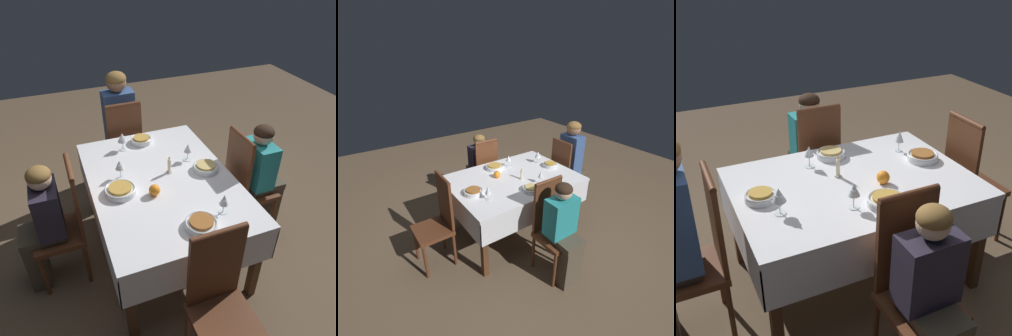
{
  "view_description": "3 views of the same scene",
  "coord_description": "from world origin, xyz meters",
  "views": [
    {
      "loc": [
        1.87,
        -0.67,
        2.23
      ],
      "look_at": [
        0.04,
        0.03,
        0.86
      ],
      "focal_mm": 35.0,
      "sensor_mm": 36.0,
      "label": 1
    },
    {
      "loc": [
        1.63,
        2.23,
        2.19
      ],
      "look_at": [
        0.07,
        -0.03,
        0.88
      ],
      "focal_mm": 28.0,
      "sensor_mm": 36.0,
      "label": 2
    },
    {
      "loc": [
        -1.03,
        -2.05,
        2.02
      ],
      "look_at": [
        -0.05,
        0.02,
        0.83
      ],
      "focal_mm": 45.0,
      "sensor_mm": 36.0,
      "label": 3
    }
  ],
  "objects": [
    {
      "name": "wine_glass_north",
      "position": [
        -0.18,
        0.29,
        0.85
      ],
      "size": [
        0.07,
        0.07,
        0.15
      ],
      "color": "white",
      "rests_on": "dining_table"
    },
    {
      "name": "orange_fruit",
      "position": [
        0.15,
        -0.11,
        0.78
      ],
      "size": [
        0.08,
        0.08,
        0.08
      ],
      "primitive_type": "sphere",
      "color": "orange",
      "rests_on": "dining_table"
    },
    {
      "name": "chair_north",
      "position": [
        0.04,
        0.74,
        0.54
      ],
      "size": [
        0.37,
        0.37,
        1.02
      ],
      "rotation": [
        0.0,
        0.0,
        3.14
      ],
      "color": "#562D19",
      "rests_on": "ground_plane"
    },
    {
      "name": "bowl_west",
      "position": [
        -0.58,
        0.02,
        0.77
      ],
      "size": [
        0.19,
        0.19,
        0.06
      ],
      "color": "silver",
      "rests_on": "dining_table"
    },
    {
      "name": "person_child_dark",
      "position": [
        -0.03,
        -0.9,
        0.57
      ],
      "size": [
        0.3,
        0.33,
        1.04
      ],
      "color": "#4C4233",
      "rests_on": "ground_plane"
    },
    {
      "name": "ground_plane",
      "position": [
        0.0,
        0.0,
        0.0
      ],
      "size": [
        8.0,
        8.0,
        0.0
      ],
      "primitive_type": "plane",
      "color": "brown"
    },
    {
      "name": "dining_table",
      "position": [
        0.0,
        0.0,
        0.65
      ],
      "size": [
        1.49,
        1.06,
        0.74
      ],
      "color": "silver",
      "rests_on": "ground_plane"
    },
    {
      "name": "candle_centerpiece",
      "position": [
        -0.06,
        0.09,
        0.8
      ],
      "size": [
        0.05,
        0.05,
        0.15
      ],
      "color": "beige",
      "rests_on": "dining_table"
    },
    {
      "name": "wine_glass_south",
      "position": [
        -0.14,
        -0.28,
        0.85
      ],
      "size": [
        0.07,
        0.07,
        0.16
      ],
      "color": "white",
      "rests_on": "dining_table"
    },
    {
      "name": "chair_west",
      "position": [
        -0.95,
        -0.06,
        0.54
      ],
      "size": [
        0.37,
        0.37,
        1.02
      ],
      "rotation": [
        0.0,
        0.0,
        -1.57
      ],
      "color": "#562D19",
      "rests_on": "ground_plane"
    },
    {
      "name": "person_adult_denim",
      "position": [
        -1.1,
        -0.06,
        0.7
      ],
      "size": [
        0.34,
        0.3,
        1.25
      ],
      "rotation": [
        0.0,
        0.0,
        -1.57
      ],
      "color": "#4C4233",
      "rests_on": "ground_plane"
    },
    {
      "name": "chair_south",
      "position": [
        -0.03,
        -0.74,
        0.54
      ],
      "size": [
        0.37,
        0.37,
        1.02
      ],
      "color": "#562D19",
      "rests_on": "ground_plane"
    },
    {
      "name": "bowl_north",
      "position": [
        0.01,
        0.36,
        0.77
      ],
      "size": [
        0.2,
        0.2,
        0.06
      ],
      "color": "silver",
      "rests_on": "dining_table"
    },
    {
      "name": "wine_glass_east",
      "position": [
        0.49,
        0.25,
        0.85
      ],
      "size": [
        0.06,
        0.06,
        0.15
      ],
      "color": "white",
      "rests_on": "dining_table"
    },
    {
      "name": "chair_east",
      "position": [
        0.95,
        0.01,
        0.54
      ],
      "size": [
        0.37,
        0.37,
        1.02
      ],
      "rotation": [
        0.0,
        0.0,
        1.57
      ],
      "color": "#562D19",
      "rests_on": "ground_plane"
    },
    {
      "name": "person_child_teal",
      "position": [
        0.04,
        0.9,
        0.58
      ],
      "size": [
        0.3,
        0.33,
        1.06
      ],
      "rotation": [
        0.0,
        0.0,
        3.14
      ],
      "color": "#4C4233",
      "rests_on": "ground_plane"
    },
    {
      "name": "bowl_south",
      "position": [
        0.05,
        -0.33,
        0.77
      ],
      "size": [
        0.23,
        0.23,
        0.06
      ],
      "color": "silver",
      "rests_on": "dining_table"
    },
    {
      "name": "bowl_east",
      "position": [
        0.56,
        0.06,
        0.77
      ],
      "size": [
        0.21,
        0.21,
        0.06
      ],
      "color": "silver",
      "rests_on": "dining_table"
    },
    {
      "name": "wine_glass_west",
      "position": [
        -0.53,
        -0.16,
        0.85
      ],
      "size": [
        0.08,
        0.08,
        0.16
      ],
      "color": "white",
      "rests_on": "dining_table"
    }
  ]
}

